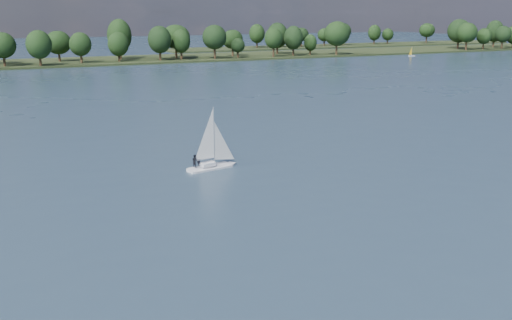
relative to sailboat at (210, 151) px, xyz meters
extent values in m
plane|color=#233342|center=(9.00, 55.90, -2.29)|extent=(700.00, 700.00, 0.00)
cube|color=black|center=(9.00, 167.90, -2.29)|extent=(660.00, 40.00, 1.50)
cube|color=black|center=(169.00, 215.90, -2.29)|extent=(220.00, 30.00, 1.40)
cube|color=silver|center=(0.09, 0.00, -2.29)|extent=(6.45, 2.90, 0.73)
cube|color=silver|center=(0.09, 0.00, -1.56)|extent=(2.01, 1.43, 0.46)
cylinder|color=silver|center=(0.09, 0.00, 1.88)|extent=(0.11, 0.11, 7.33)
imported|color=black|center=(-1.40, 0.21, -0.95)|extent=(0.44, 0.62, 1.58)
imported|color=black|center=(-2.03, -0.12, -0.95)|extent=(0.81, 0.92, 1.58)
cube|color=white|center=(149.93, 139.24, -2.29)|extent=(2.94, 1.41, 0.46)
cylinder|color=silver|center=(149.93, 139.24, -0.01)|extent=(0.08, 0.08, 4.06)
camera|label=1|loc=(-24.40, -64.79, 16.83)|focal=40.00mm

